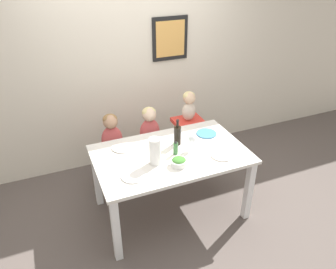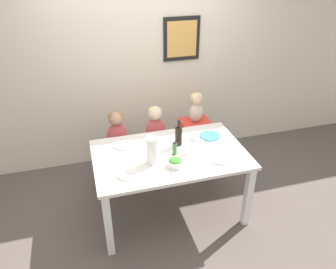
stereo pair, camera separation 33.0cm
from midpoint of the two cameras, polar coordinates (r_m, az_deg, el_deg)
ground_plane at (r=3.81m, az=-2.12°, el=-12.96°), size 14.00×14.00×0.00m
wall_back at (r=4.19m, az=-8.69°, el=12.37°), size 10.00×0.09×2.70m
dining_table at (r=3.39m, az=-2.32°, el=-4.74°), size 1.55×0.96×0.76m
chair_far_left at (r=4.02m, az=-11.75°, el=-3.99°), size 0.43×0.38×0.46m
chair_far_center at (r=4.11m, az=-5.40°, el=-2.65°), size 0.43×0.38×0.46m
chair_right_highchair at (r=4.18m, az=1.27°, el=0.62°), size 0.37×0.32×0.70m
person_child_left at (r=3.85m, az=-12.26°, el=0.16°), size 0.25×0.18×0.50m
person_child_center at (r=3.94m, az=-5.64°, el=1.47°), size 0.25×0.18×0.50m
person_baby_right at (r=4.01m, az=1.32°, el=5.30°), size 0.17×0.16×0.38m
wine_bottle at (r=3.43m, az=-1.10°, el=-0.13°), size 0.08×0.08×0.29m
paper_towel_roll at (r=3.12m, az=-5.30°, el=-3.02°), size 0.11×0.11×0.27m
wine_glass_near at (r=3.33m, az=1.42°, el=-0.91°), size 0.07×0.07×0.17m
salad_bowl_large at (r=3.14m, az=-1.11°, el=-4.86°), size 0.16×0.16×0.08m
dinner_plate_front_left at (r=3.05m, az=-9.17°, el=-7.24°), size 0.23×0.23×0.01m
dinner_plate_back_left at (r=3.47m, az=-10.64°, el=-2.30°), size 0.23×0.23×0.01m
dinner_plate_back_right at (r=3.67m, az=4.18°, el=0.11°), size 0.23×0.23×0.01m
dinner_plate_front_right at (r=3.31m, az=6.59°, el=-3.68°), size 0.23×0.23×0.01m
condiment_bottle_hot_sauce at (r=3.28m, az=-1.54°, el=-2.43°), size 0.05×0.05×0.16m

